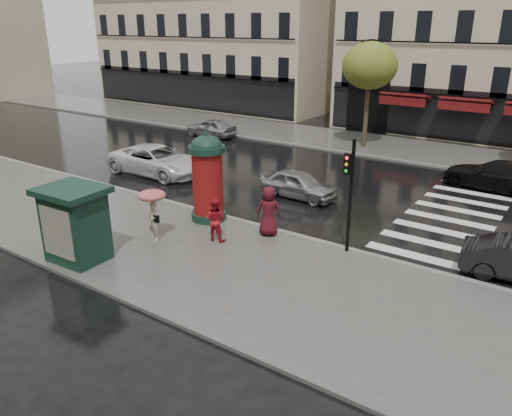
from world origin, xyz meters
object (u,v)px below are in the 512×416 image
Objects in this scene: car_black at (496,175)px; car_far_silver at (211,128)px; woman_red at (215,220)px; traffic_light at (350,186)px; car_silver at (299,184)px; man_burgundy at (269,211)px; morris_column at (207,175)px; woman_umbrella at (153,206)px; newsstand at (75,223)px; car_white at (157,160)px.

car_far_silver is at bearing -86.43° from car_black.
traffic_light reaches higher than woman_red.
traffic_light is 1.06× the size of car_silver.
man_burgundy is at bearing -173.88° from traffic_light.
traffic_light is (5.94, 0.36, 0.55)m from morris_column.
man_burgundy is at bearing 40.83° from woman_umbrella.
man_burgundy is 0.38× the size of car_black.
traffic_light reaches higher than newsstand.
morris_column is at bearing -53.76° from woman_red.
car_far_silver is (-10.31, 12.63, -1.34)m from morris_column.
morris_column reaches higher than newsstand.
traffic_light is at bearing 53.10° from car_far_silver.
woman_umbrella is 0.78× the size of newsstand.
man_burgundy is 6.82m from newsstand.
traffic_light is 0.81× the size of car_black.
newsstand is 10.57m from car_white.
car_white is (-8.15, -1.04, 0.13)m from car_silver.
morris_column is 16.36m from car_far_silver.
man_burgundy is at bearing -20.06° from car_black.
traffic_light is at bearing 38.58° from newsstand.
car_silver is at bearing -99.62° from woman_red.
man_burgundy is at bearing -112.69° from car_white.
woman_red is at bearing -21.86° from car_black.
newsstand is at bearing 28.18° from man_burgundy.
car_far_silver is (-11.89, 14.12, -0.27)m from woman_red.
woman_umbrella is at bearing -137.16° from car_white.
woman_red is at bearing 33.61° from woman_umbrella.
car_far_silver reaches higher than car_silver.
morris_column is 1.02× the size of car_far_silver.
traffic_light reaches higher than car_silver.
woman_umbrella is 7.07m from traffic_light.
car_black is (8.81, 11.24, -1.28)m from morris_column.
woman_red is 0.33× the size of car_black.
car_white reaches higher than car_far_silver.
traffic_light reaches higher than car_far_silver.
newsstand is at bearing -23.44° from car_black.
woman_red is 0.63× the size of newsstand.
traffic_light is at bearing -7.04° from car_black.
car_white is at bearing -45.22° from man_burgundy.
morris_column is at bearing 39.39° from car_far_silver.
traffic_light is 13.16m from car_white.
woman_umbrella is 9.06m from car_white.
morris_column is 0.98× the size of traffic_light.
car_silver is at bearing -84.51° from car_white.
man_burgundy is 18.26m from car_far_silver.
man_burgundy is 3.39m from traffic_light.
man_burgundy is 10.25m from car_white.
car_far_silver is at bearing 123.03° from woman_umbrella.
car_white is 1.11× the size of car_black.
morris_column is at bearing -30.36° from car_black.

